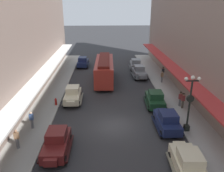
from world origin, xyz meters
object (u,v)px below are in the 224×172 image
(pedestrian_0, at_px, (17,139))
(parked_car_2, at_px, (167,120))
(parked_car_5, at_px, (73,95))
(fire_hydrant, at_px, (56,102))
(pedestrian_2, at_px, (180,99))
(pedestrian_1, at_px, (183,101))
(lamp_post_with_clock, at_px, (190,101))
(parked_car_4, at_px, (139,72))
(pedestrian_3, at_px, (163,72))
(pedestrian_4, at_px, (162,77))
(parked_car_3, at_px, (188,163))
(parked_car_7, at_px, (57,142))
(parked_car_6, at_px, (136,64))
(parked_car_1, at_px, (155,99))
(pedestrian_5, at_px, (32,120))
(parked_car_0, at_px, (83,62))
(streetcar, at_px, (104,69))

(pedestrian_0, bearing_deg, parked_car_2, 11.36)
(parked_car_2, distance_m, parked_car_5, 11.35)
(fire_hydrant, relative_size, pedestrian_2, 0.49)
(pedestrian_1, bearing_deg, lamp_post_with_clock, -104.26)
(parked_car_4, height_order, pedestrian_3, parked_car_4)
(parked_car_5, bearing_deg, parked_car_2, -35.05)
(parked_car_4, bearing_deg, pedestrian_4, -44.51)
(parked_car_3, relative_size, pedestrian_0, 2.63)
(parked_car_2, distance_m, fire_hydrant, 12.35)
(parked_car_3, bearing_deg, pedestrian_3, 80.31)
(parked_car_2, relative_size, parked_car_7, 1.00)
(pedestrian_4, bearing_deg, lamp_post_with_clock, -94.41)
(parked_car_4, bearing_deg, parked_car_6, 88.91)
(fire_hydrant, height_order, pedestrian_1, pedestrian_1)
(parked_car_1, distance_m, parked_car_5, 9.41)
(parked_car_5, relative_size, pedestrian_2, 2.56)
(lamp_post_with_clock, height_order, pedestrian_5, lamp_post_with_clock)
(parked_car_5, bearing_deg, pedestrian_3, 33.00)
(pedestrian_2, distance_m, pedestrian_3, 10.13)
(parked_car_0, bearing_deg, parked_car_7, -90.00)
(parked_car_3, distance_m, parked_car_4, 21.17)
(parked_car_1, bearing_deg, pedestrian_1, -15.54)
(parked_car_0, bearing_deg, pedestrian_3, -29.82)
(parked_car_5, xyz_separation_m, lamp_post_with_clock, (10.96, -6.94, 2.04))
(pedestrian_0, relative_size, pedestrian_2, 0.98)
(parked_car_4, bearing_deg, fire_hydrant, -137.59)
(parked_car_3, xyz_separation_m, parked_car_4, (-0.03, 21.17, 0.00))
(parked_car_3, distance_m, pedestrian_1, 10.35)
(pedestrian_0, height_order, pedestrian_4, pedestrian_4)
(parked_car_0, distance_m, parked_car_2, 23.92)
(lamp_post_with_clock, bearing_deg, parked_car_3, -108.89)
(parked_car_5, bearing_deg, streetcar, 62.68)
(pedestrian_0, height_order, pedestrian_2, pedestrian_2)
(parked_car_2, relative_size, pedestrian_0, 2.60)
(parked_car_7, relative_size, streetcar, 0.44)
(pedestrian_4, bearing_deg, parked_car_3, -98.76)
(parked_car_0, relative_size, parked_car_5, 1.01)
(parked_car_2, bearing_deg, parked_car_6, 90.27)
(parked_car_5, relative_size, parked_car_7, 1.00)
(fire_hydrant, distance_m, pedestrian_3, 17.15)
(lamp_post_with_clock, xyz_separation_m, pedestrian_5, (-13.94, 0.95, -2.00))
(pedestrian_0, height_order, pedestrian_3, pedestrian_3)
(parked_car_2, bearing_deg, streetcar, 112.05)
(parked_car_2, relative_size, pedestrian_1, 2.56)
(fire_hydrant, xyz_separation_m, pedestrian_5, (-1.19, -4.94, 0.43))
(parked_car_3, relative_size, parked_car_5, 1.01)
(parked_car_4, xyz_separation_m, parked_car_5, (-9.11, -8.89, 0.00))
(parked_car_3, distance_m, streetcar, 20.25)
(fire_hydrant, bearing_deg, parked_car_1, -2.67)
(parked_car_6, bearing_deg, parked_car_0, 167.85)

